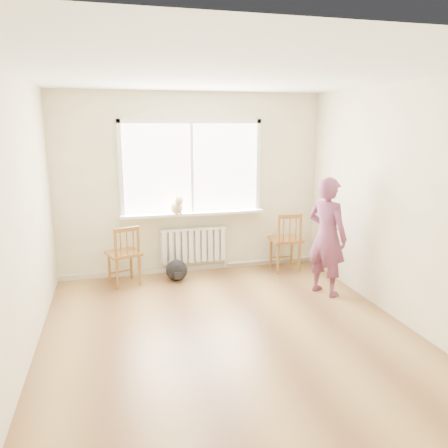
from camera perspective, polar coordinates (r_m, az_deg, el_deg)
floor at (r=4.88m, az=0.82°, el=-14.33°), size 4.50×4.50×0.00m
ceiling at (r=4.37m, az=0.94°, el=19.04°), size 4.50×4.50×0.00m
back_wall at (r=6.60m, az=-4.25°, el=5.16°), size 4.00×0.01×2.70m
window at (r=6.54m, az=-4.25°, el=7.84°), size 2.12×0.05×1.42m
windowsill at (r=6.56m, az=-4.02°, el=1.40°), size 2.15×0.22×0.04m
radiator at (r=6.69m, az=-3.98°, el=-2.69°), size 1.00×0.12×0.55m
heating_pipe at (r=7.14m, az=5.96°, el=-4.73°), size 1.40×0.04×0.04m
baseboard at (r=6.88m, az=-4.04°, el=-5.73°), size 4.00×0.03×0.08m
chair_left at (r=6.28m, az=-12.83°, el=-4.05°), size 0.54×0.52×0.87m
chair_right at (r=6.81m, az=8.16°, el=-2.30°), size 0.48×0.46×0.92m
person at (r=5.90m, az=13.29°, el=-1.61°), size 0.60×0.69×1.58m
cat at (r=6.41m, az=-6.20°, el=2.36°), size 0.23×0.44×0.30m
backpack at (r=6.43m, az=-6.20°, el=-6.04°), size 0.35×0.29×0.31m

